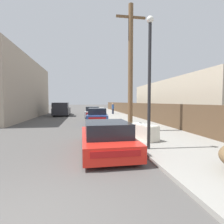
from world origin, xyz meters
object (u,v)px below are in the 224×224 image
object	(u,v)px
parked_sports_car_red	(106,137)
pedestrian	(113,108)
car_parked_far	(93,112)
street_lamp	(149,74)
car_parked_mid	(97,116)
pickup_truck	(62,109)
discarded_fridge	(144,132)
utility_pole	(131,67)

from	to	relation	value
parked_sports_car_red	pedestrian	xyz separation A→B (m)	(3.43, 18.73, 0.41)
car_parked_far	street_lamp	world-z (taller)	street_lamp
car_parked_mid	pickup_truck	bearing A→B (deg)	119.04
pedestrian	street_lamp	bearing A→B (deg)	-95.42
parked_sports_car_red	car_parked_far	xyz separation A→B (m)	(0.24, 15.07, 0.07)
car_parked_mid	car_parked_far	world-z (taller)	car_parked_mid
discarded_fridge	car_parked_far	bearing A→B (deg)	79.43
car_parked_mid	street_lamp	size ratio (longest dim) A/B	0.83
parked_sports_car_red	pickup_truck	xyz separation A→B (m)	(-3.87, 18.08, 0.36)
car_parked_far	pedestrian	world-z (taller)	pedestrian
discarded_fridge	parked_sports_car_red	xyz separation A→B (m)	(-2.01, -1.29, 0.06)
car_parked_mid	pickup_truck	xyz separation A→B (m)	(-4.21, 9.29, 0.26)
car_parked_far	utility_pole	bearing A→B (deg)	-77.46
car_parked_far	street_lamp	distance (m)	15.70
discarded_fridge	street_lamp	world-z (taller)	street_lamp
discarded_fridge	car_parked_far	size ratio (longest dim) A/B	0.40
parked_sports_car_red	pedestrian	world-z (taller)	pedestrian
parked_sports_car_red	car_parked_mid	size ratio (longest dim) A/B	1.04
discarded_fridge	utility_pole	world-z (taller)	utility_pole
parked_sports_car_red	pickup_truck	distance (m)	18.49
parked_sports_car_red	pedestrian	size ratio (longest dim) A/B	2.65
pickup_truck	discarded_fridge	bearing A→B (deg)	108.47
parked_sports_car_red	car_parked_far	world-z (taller)	car_parked_far
discarded_fridge	pedestrian	world-z (taller)	pedestrian
discarded_fridge	car_parked_mid	bearing A→B (deg)	84.62
discarded_fridge	pickup_truck	world-z (taller)	pickup_truck
car_parked_mid	utility_pole	world-z (taller)	utility_pole
discarded_fridge	car_parked_mid	world-z (taller)	car_parked_mid
street_lamp	car_parked_far	bearing A→B (deg)	95.09
parked_sports_car_red	street_lamp	world-z (taller)	street_lamp
parked_sports_car_red	discarded_fridge	bearing A→B (deg)	32.14
street_lamp	utility_pole	bearing A→B (deg)	84.89
discarded_fridge	street_lamp	xyz separation A→B (m)	(-0.39, -1.67, 2.52)
pedestrian	parked_sports_car_red	bearing A→B (deg)	-100.38
discarded_fridge	pickup_truck	size ratio (longest dim) A/B	0.32
parked_sports_car_red	car_parked_mid	bearing A→B (deg)	87.22
pickup_truck	utility_pole	xyz separation A→B (m)	(5.85, -14.41, 3.16)
pickup_truck	parked_sports_car_red	bearing A→B (deg)	101.27
pickup_truck	utility_pole	size ratio (longest dim) A/B	0.69
pickup_truck	car_parked_far	bearing A→B (deg)	142.95
car_parked_mid	street_lamp	bearing A→B (deg)	-77.46
pedestrian	car_parked_far	bearing A→B (deg)	-131.07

